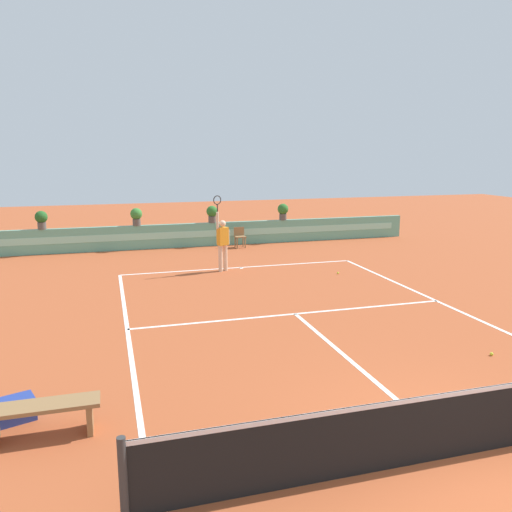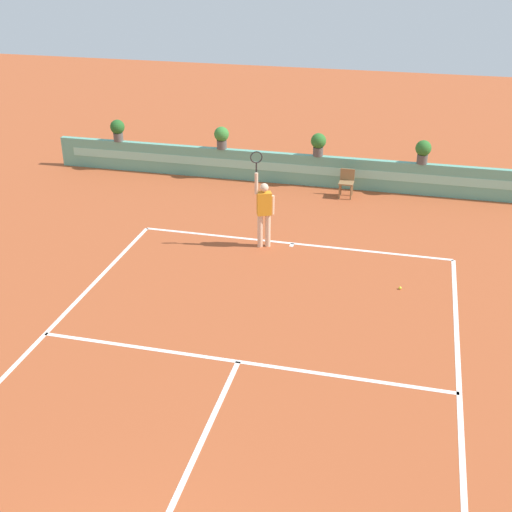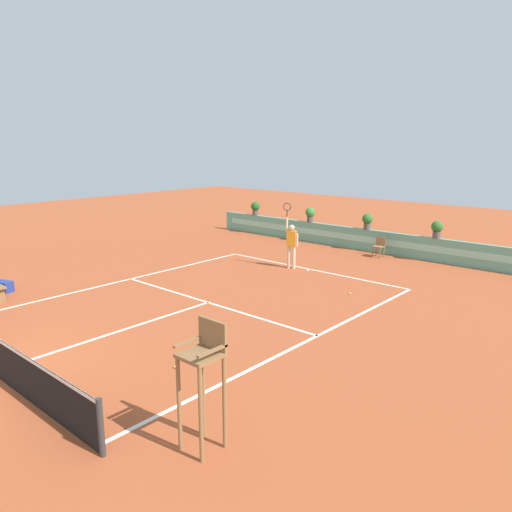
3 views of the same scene
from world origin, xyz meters
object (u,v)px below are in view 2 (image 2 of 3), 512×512
Objects in this scene: ball_kid_chair at (347,182)px; potted_plant_far_left at (118,129)px; tennis_player at (264,209)px; tennis_ball_mid_court at (400,288)px; potted_plant_left at (222,136)px; potted_plant_right at (423,150)px; potted_plant_centre at (318,143)px.

potted_plant_far_left is at bearing 174.66° from ball_kid_chair.
tennis_player is 38.01× the size of tennis_ball_mid_court.
potted_plant_far_left is at bearing 141.93° from tennis_player.
potted_plant_far_left is (-7.83, 0.73, 0.93)m from ball_kid_chair.
tennis_player is at bearing -62.29° from potted_plant_left.
tennis_player reaches higher than potted_plant_right.
potted_plant_right is at bearing 0.00° from potted_plant_left.
tennis_player reaches higher than potted_plant_left.
tennis_ball_mid_court is 0.09× the size of potted_plant_centre.
potted_plant_right and potted_plant_centre have the same top height.
potted_plant_left is at bearing 117.71° from tennis_player.
tennis_ball_mid_court is at bearing -45.98° from potted_plant_left.
tennis_player reaches higher than ball_kid_chair.
potted_plant_left is at bearing 180.00° from potted_plant_centre.
tennis_player is at bearing -111.93° from ball_kid_chair.
ball_kid_chair is 1.17× the size of potted_plant_far_left.
potted_plant_left reaches higher than tennis_ball_mid_court.
potted_plant_centre is 1.00× the size of potted_plant_left.
tennis_ball_mid_court is (3.59, -1.50, -1.02)m from tennis_player.
potted_plant_centre is 6.80m from potted_plant_far_left.
potted_plant_centre is (-3.21, 0.00, 0.00)m from potted_plant_right.
potted_plant_centre is (-2.96, 6.34, 1.38)m from tennis_ball_mid_court.
potted_plant_right is (2.18, 0.73, 0.93)m from ball_kid_chair.
tennis_player is 4.02m from tennis_ball_mid_court.
ball_kid_chair is at bearing -35.41° from potted_plant_centre.
potted_plant_far_left reaches higher than tennis_ball_mid_court.
tennis_ball_mid_court is at bearing -70.99° from ball_kid_chair.
potted_plant_centre is at bearing 144.59° from ball_kid_chair.
tennis_player is 3.57× the size of potted_plant_left.
tennis_ball_mid_court is at bearing -33.00° from potted_plant_far_left.
potted_plant_right is 6.37m from potted_plant_left.
tennis_ball_mid_court is 7.13m from potted_plant_centre.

